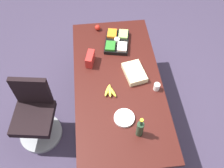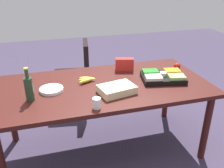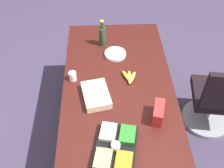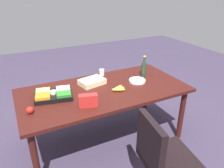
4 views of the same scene
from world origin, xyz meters
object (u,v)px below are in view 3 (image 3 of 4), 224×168
(conference_table, at_px, (119,96))
(paper_cup, at_px, (73,76))
(veggie_tray, at_px, (116,148))
(banana_bunch, at_px, (129,77))
(sheet_cake, at_px, (96,95))
(chip_bag_red, at_px, (158,113))
(paper_plate_stack, at_px, (115,54))
(office_chair, at_px, (214,103))
(wine_bottle, at_px, (102,36))

(conference_table, relative_size, paper_cup, 23.27)
(conference_table, bearing_deg, veggie_tray, 174.31)
(conference_table, bearing_deg, banana_bunch, -38.28)
(veggie_tray, xyz_separation_m, sheet_cake, (0.54, 0.14, -0.00))
(banana_bunch, bearing_deg, conference_table, 141.72)
(paper_cup, relative_size, sheet_cake, 0.28)
(chip_bag_red, height_order, paper_cup, chip_bag_red)
(veggie_tray, height_order, banana_bunch, veggie_tray)
(paper_plate_stack, relative_size, veggie_tray, 0.47)
(veggie_tray, xyz_separation_m, paper_cup, (0.77, 0.36, 0.01))
(veggie_tray, height_order, paper_cup, paper_cup)
(office_chair, xyz_separation_m, veggie_tray, (-0.76, 1.11, 0.45))
(sheet_cake, bearing_deg, chip_bag_red, -115.71)
(wine_bottle, bearing_deg, paper_cup, 150.87)
(chip_bag_red, relative_size, wine_bottle, 0.67)
(banana_bunch, bearing_deg, office_chair, -89.63)
(office_chair, distance_m, paper_cup, 1.54)
(paper_cup, bearing_deg, chip_bag_red, -123.58)
(banana_bunch, xyz_separation_m, sheet_cake, (-0.22, 0.32, 0.01))
(office_chair, bearing_deg, chip_bag_red, 122.35)
(paper_plate_stack, distance_m, paper_cup, 0.54)
(paper_plate_stack, bearing_deg, office_chair, -108.34)
(office_chair, xyz_separation_m, banana_bunch, (-0.01, 0.94, 0.44))
(chip_bag_red, xyz_separation_m, banana_bunch, (0.47, 0.19, -0.05))
(conference_table, distance_m, veggie_tray, 0.63)
(veggie_tray, relative_size, sheet_cake, 1.47)
(paper_plate_stack, height_order, chip_bag_red, chip_bag_red)
(office_chair, bearing_deg, sheet_cake, 100.24)
(banana_bunch, bearing_deg, paper_plate_stack, 18.01)
(conference_table, distance_m, chip_bag_red, 0.47)
(wine_bottle, xyz_separation_m, paper_cup, (-0.52, 0.29, -0.07))
(conference_table, bearing_deg, paper_cup, 69.67)
(office_chair, relative_size, veggie_tray, 2.01)
(paper_cup, bearing_deg, banana_bunch, -91.83)
(conference_table, height_order, sheet_cake, sheet_cake)
(veggie_tray, bearing_deg, paper_cup, 25.06)
(office_chair, distance_m, veggie_tray, 1.42)
(office_chair, xyz_separation_m, paper_cup, (0.01, 1.47, 0.46))
(chip_bag_red, height_order, banana_bunch, chip_bag_red)
(office_chair, height_order, banana_bunch, office_chair)
(veggie_tray, height_order, sheet_cake, veggie_tray)
(veggie_tray, bearing_deg, wine_bottle, 3.11)
(office_chair, bearing_deg, paper_cup, 89.57)
(office_chair, distance_m, paper_plate_stack, 1.19)
(veggie_tray, bearing_deg, office_chair, -55.48)
(conference_table, relative_size, wine_bottle, 6.98)
(paper_plate_stack, relative_size, chip_bag_red, 1.10)
(wine_bottle, bearing_deg, office_chair, -114.35)
(sheet_cake, bearing_deg, paper_cup, 42.51)
(veggie_tray, bearing_deg, paper_plate_stack, -2.91)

